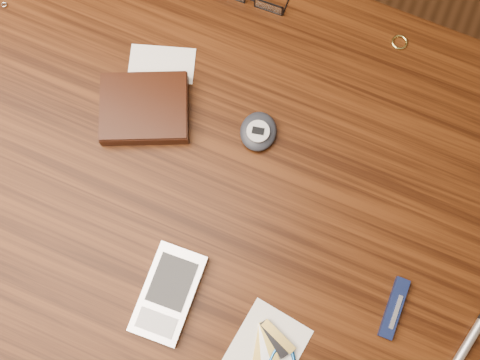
{
  "coord_description": "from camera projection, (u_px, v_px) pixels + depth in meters",
  "views": [
    {
      "loc": [
        0.14,
        -0.17,
        1.57
      ],
      "look_at": [
        0.06,
        0.01,
        0.76
      ],
      "focal_mm": 45.0,
      "sensor_mm": 36.0,
      "label": 1
    }
  ],
  "objects": [
    {
      "name": "pedometer",
      "position": [
        258.0,
        131.0,
        0.85
      ],
      "size": [
        0.06,
        0.07,
        0.02
      ],
      "color": "black",
      "rests_on": "desk"
    },
    {
      "name": "notepad_keys",
      "position": [
        275.0,
        356.0,
        0.78
      ],
      "size": [
        0.11,
        0.11,
        0.01
      ],
      "color": "white",
      "rests_on": "desk"
    },
    {
      "name": "wallet_and_card",
      "position": [
        145.0,
        107.0,
        0.85
      ],
      "size": [
        0.15,
        0.19,
        0.03
      ],
      "color": "black",
      "rests_on": "desk"
    },
    {
      "name": "pocket_knife",
      "position": [
        394.0,
        308.0,
        0.79
      ],
      "size": [
        0.02,
        0.08,
        0.01
      ],
      "color": "#0B1336",
      "rests_on": "desk"
    },
    {
      "name": "ground",
      "position": [
        216.0,
        243.0,
        1.57
      ],
      "size": [
        3.8,
        3.8,
        0.0
      ],
      "primitive_type": "plane",
      "color": "#472814",
      "rests_on": "ground"
    },
    {
      "name": "silver_pen",
      "position": [
        470.0,
        341.0,
        0.78
      ],
      "size": [
        0.04,
        0.15,
        0.01
      ],
      "color": "silver",
      "rests_on": "desk"
    },
    {
      "name": "desk",
      "position": [
        200.0,
        189.0,
        0.94
      ],
      "size": [
        1.0,
        0.7,
        0.75
      ],
      "color": "#351808",
      "rests_on": "ground"
    },
    {
      "name": "gold_ring",
      "position": [
        400.0,
        42.0,
        0.89
      ],
      "size": [
        0.03,
        0.03,
        0.0
      ],
      "primitive_type": "torus",
      "rotation": [
        0.0,
        0.0,
        -0.29
      ],
      "color": "#D0C064",
      "rests_on": "desk"
    },
    {
      "name": "pda_phone",
      "position": [
        168.0,
        293.0,
        0.79
      ],
      "size": [
        0.07,
        0.13,
        0.02
      ],
      "color": "#B9B9BD",
      "rests_on": "desk"
    }
  ]
}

